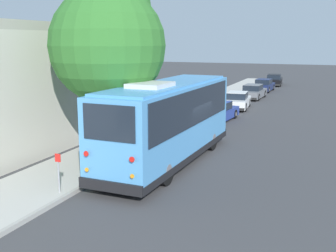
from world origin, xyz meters
name	(u,v)px	position (x,y,z in m)	size (l,w,h in m)	color
ground_plane	(184,158)	(0.00, 0.00, 0.00)	(160.00, 160.00, 0.00)	#3D3D3F
sidewalk_slab	(113,149)	(0.00, 3.63, 0.07)	(80.00, 3.12, 0.15)	#B2AFA8
curb_strip	(144,152)	(0.00, 2.00, 0.07)	(80.00, 0.14, 0.15)	#9D9A94
shuttle_bus	(168,118)	(-0.90, 0.40, 1.96)	(9.81, 2.69, 3.62)	#4C93D1
parked_sedan_blue	(218,112)	(9.27, 1.00, 0.58)	(4.41, 1.98, 1.26)	navy
parked_sedan_white	(237,101)	(14.80, 0.93, 0.60)	(4.28, 1.99, 1.30)	silver
parked_sedan_gray	(253,92)	(20.98, 0.88, 0.59)	(4.41, 1.84, 1.29)	slate
parked_sedan_navy	(264,86)	(27.00, 0.92, 0.59)	(4.27, 1.79, 1.28)	#19234C
parked_sedan_black	(274,80)	(33.65, 0.81, 0.59)	(4.80, 2.09, 1.27)	black
street_tree	(109,37)	(-1.70, 2.71, 5.32)	(4.82, 4.82, 7.97)	brown
sign_post_near	(59,173)	(-6.02, 2.31, 0.85)	(0.06, 0.22, 1.35)	gray
sign_post_far	(83,163)	(-4.57, 2.31, 0.78)	(0.06, 0.06, 1.26)	gray
fire_hydrant	(178,121)	(5.50, 2.33, 0.55)	(0.22, 0.22, 0.81)	#99999E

